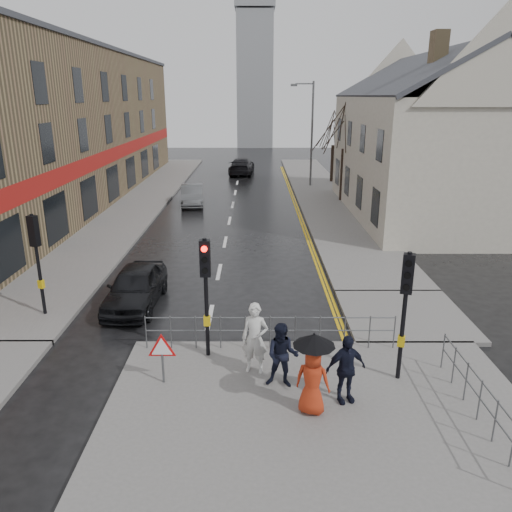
{
  "coord_description": "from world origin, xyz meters",
  "views": [
    {
      "loc": [
        1.52,
        -12.28,
        7.08
      ],
      "look_at": [
        1.55,
        3.7,
        1.93
      ],
      "focal_mm": 35.0,
      "sensor_mm": 36.0,
      "label": 1
    }
  ],
  "objects_px": {
    "car_parked": "(136,287)",
    "car_mid": "(192,195)",
    "pedestrian_a": "(255,338)",
    "pedestrian_b": "(282,356)",
    "pedestrian_with_umbrella": "(313,369)",
    "pedestrian_d": "(346,369)"
  },
  "relations": [
    {
      "from": "pedestrian_a",
      "to": "pedestrian_d",
      "type": "height_order",
      "value": "pedestrian_a"
    },
    {
      "from": "pedestrian_b",
      "to": "pedestrian_d",
      "type": "xyz_separation_m",
      "value": [
        1.45,
        -0.64,
        0.01
      ]
    },
    {
      "from": "pedestrian_d",
      "to": "car_mid",
      "type": "relative_size",
      "value": 0.41
    },
    {
      "from": "pedestrian_with_umbrella",
      "to": "car_parked",
      "type": "height_order",
      "value": "pedestrian_with_umbrella"
    },
    {
      "from": "pedestrian_with_umbrella",
      "to": "pedestrian_d",
      "type": "bearing_deg",
      "value": 28.39
    },
    {
      "from": "pedestrian_d",
      "to": "pedestrian_a",
      "type": "bearing_deg",
      "value": 130.9
    },
    {
      "from": "car_parked",
      "to": "car_mid",
      "type": "bearing_deg",
      "value": 91.96
    },
    {
      "from": "pedestrian_b",
      "to": "car_parked",
      "type": "bearing_deg",
      "value": 141.48
    },
    {
      "from": "pedestrian_with_umbrella",
      "to": "pedestrian_a",
      "type": "bearing_deg",
      "value": 126.07
    },
    {
      "from": "car_parked",
      "to": "pedestrian_with_umbrella",
      "type": "bearing_deg",
      "value": -47.85
    },
    {
      "from": "car_parked",
      "to": "pedestrian_d",
      "type": "bearing_deg",
      "value": -41.82
    },
    {
      "from": "pedestrian_a",
      "to": "pedestrian_with_umbrella",
      "type": "bearing_deg",
      "value": -41.68
    },
    {
      "from": "pedestrian_b",
      "to": "pedestrian_a",
      "type": "bearing_deg",
      "value": 143.29
    },
    {
      "from": "pedestrian_a",
      "to": "pedestrian_b",
      "type": "relative_size",
      "value": 1.14
    },
    {
      "from": "pedestrian_d",
      "to": "car_mid",
      "type": "distance_m",
      "value": 23.81
    },
    {
      "from": "pedestrian_a",
      "to": "pedestrian_b",
      "type": "height_order",
      "value": "pedestrian_a"
    },
    {
      "from": "pedestrian_d",
      "to": "car_parked",
      "type": "xyz_separation_m",
      "value": [
        -6.31,
        6.0,
        -0.29
      ]
    },
    {
      "from": "car_parked",
      "to": "car_mid",
      "type": "xyz_separation_m",
      "value": [
        -0.05,
        16.94,
        -0.03
      ]
    },
    {
      "from": "pedestrian_a",
      "to": "car_parked",
      "type": "xyz_separation_m",
      "value": [
        -4.18,
        4.66,
        -0.39
      ]
    },
    {
      "from": "pedestrian_a",
      "to": "car_mid",
      "type": "height_order",
      "value": "pedestrian_a"
    },
    {
      "from": "pedestrian_b",
      "to": "car_mid",
      "type": "height_order",
      "value": "pedestrian_b"
    },
    {
      "from": "pedestrian_b",
      "to": "pedestrian_with_umbrella",
      "type": "bearing_deg",
      "value": -50.73
    }
  ]
}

